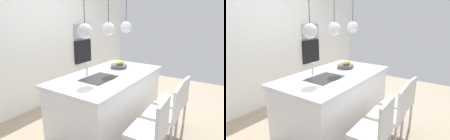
# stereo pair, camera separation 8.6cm
# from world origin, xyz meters

# --- Properties ---
(floor) EXTENTS (6.60, 6.60, 0.00)m
(floor) POSITION_xyz_m (0.00, 0.00, 0.00)
(floor) COLOR tan
(floor) RESTS_ON ground
(back_wall) EXTENTS (6.00, 0.10, 2.60)m
(back_wall) POSITION_xyz_m (0.00, 1.65, 1.30)
(back_wall) COLOR white
(back_wall) RESTS_ON ground
(kitchen_island) EXTENTS (1.98, 1.07, 0.91)m
(kitchen_island) POSITION_xyz_m (0.00, 0.00, 0.46)
(kitchen_island) COLOR white
(kitchen_island) RESTS_ON ground
(sink_basin) EXTENTS (0.56, 0.40, 0.02)m
(sink_basin) POSITION_xyz_m (-0.25, 0.00, 0.90)
(sink_basin) COLOR #2D2D30
(sink_basin) RESTS_ON kitchen_island
(faucet) EXTENTS (0.02, 0.17, 0.22)m
(faucet) POSITION_xyz_m (-0.25, 0.21, 1.05)
(faucet) COLOR silver
(faucet) RESTS_ON kitchen_island
(fruit_bowl) EXTENTS (0.30, 0.30, 0.14)m
(fruit_bowl) POSITION_xyz_m (0.44, 0.07, 0.95)
(fruit_bowl) COLOR #4C4C51
(fruit_bowl) RESTS_ON kitchen_island
(microwave) EXTENTS (0.54, 0.08, 0.34)m
(microwave) POSITION_xyz_m (1.15, 1.58, 1.46)
(microwave) COLOR #9E9EA3
(microwave) RESTS_ON back_wall
(oven) EXTENTS (0.56, 0.08, 0.56)m
(oven) POSITION_xyz_m (1.15, 1.58, 0.96)
(oven) COLOR black
(oven) RESTS_ON back_wall
(chair_near) EXTENTS (0.48, 0.45, 0.91)m
(chair_near) POSITION_xyz_m (-0.52, -0.98, 0.51)
(chair_near) COLOR silver
(chair_near) RESTS_ON ground
(chair_middle) EXTENTS (0.44, 0.47, 0.90)m
(chair_middle) POSITION_xyz_m (0.00, -0.98, 0.50)
(chair_middle) COLOR silver
(chair_middle) RESTS_ON ground
(chair_far) EXTENTS (0.47, 0.43, 0.89)m
(chair_far) POSITION_xyz_m (0.47, -0.97, 0.51)
(chair_far) COLOR silver
(chair_far) RESTS_ON ground
(pendant_light_left) EXTENTS (0.20, 0.20, 0.80)m
(pendant_light_left) POSITION_xyz_m (-0.54, 0.00, 1.63)
(pendant_light_left) COLOR silver
(pendant_light_center) EXTENTS (0.20, 0.20, 0.80)m
(pendant_light_center) POSITION_xyz_m (0.00, 0.00, 1.63)
(pendant_light_center) COLOR silver
(pendant_light_right) EXTENTS (0.20, 0.20, 0.80)m
(pendant_light_right) POSITION_xyz_m (0.54, 0.00, 1.63)
(pendant_light_right) COLOR silver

